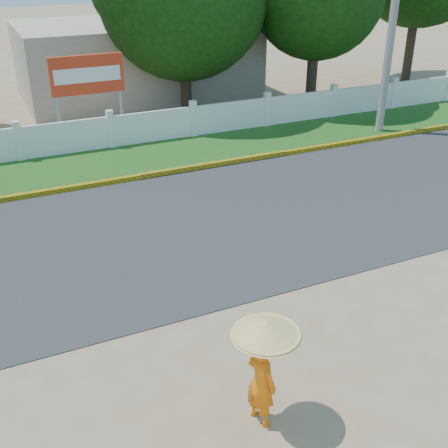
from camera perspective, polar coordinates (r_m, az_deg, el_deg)
name	(u,v)px	position (r m, az deg, el deg)	size (l,w,h in m)	color
ground	(270,333)	(10.41, 4.67, -10.97)	(120.00, 120.00, 0.00)	#9E8460
road	(182,229)	(13.87, -4.31, -0.50)	(60.00, 7.00, 0.02)	#38383A
grass_verge	(124,161)	(18.48, -10.12, 6.35)	(60.00, 3.50, 0.03)	#2D601E
curb	(139,177)	(16.93, -8.59, 4.76)	(40.00, 0.18, 0.16)	yellow
fence	(111,132)	(19.65, -11.39, 9.14)	(40.00, 0.10, 1.10)	silver
building_near	(136,59)	(26.53, -8.89, 16.24)	(10.00, 6.00, 3.20)	#B7AD99
utility_pole	(395,5)	(21.13, 16.97, 20.50)	(0.28, 0.28, 8.81)	gray
monk_with_parasol	(264,357)	(8.07, 4.04, -13.38)	(0.99, 0.99, 1.79)	orange
billboard	(88,79)	(20.21, -13.69, 14.08)	(2.50, 0.13, 2.95)	gray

